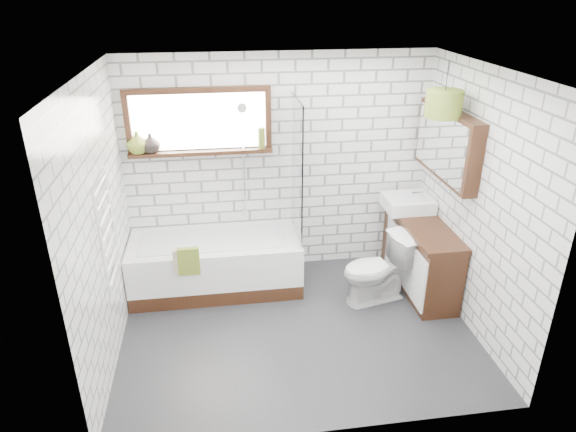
{
  "coord_description": "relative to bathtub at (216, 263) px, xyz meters",
  "views": [
    {
      "loc": [
        -0.69,
        -4.12,
        3.16
      ],
      "look_at": [
        -0.06,
        0.25,
        1.12
      ],
      "focal_mm": 32.0,
      "sensor_mm": 36.0,
      "label": 1
    }
  ],
  "objects": [
    {
      "name": "floor",
      "position": [
        0.77,
        -0.89,
        -0.3
      ],
      "size": [
        3.4,
        2.6,
        0.01
      ],
      "primitive_type": "cube",
      "color": "#252529",
      "rests_on": "ground"
    },
    {
      "name": "ceiling",
      "position": [
        0.77,
        -0.89,
        2.21
      ],
      "size": [
        3.4,
        2.6,
        0.01
      ],
      "primitive_type": "cube",
      "color": "white",
      "rests_on": "ground"
    },
    {
      "name": "wall_back",
      "position": [
        0.77,
        0.41,
        0.95
      ],
      "size": [
        3.4,
        0.01,
        2.5
      ],
      "primitive_type": "cube",
      "color": "white",
      "rests_on": "ground"
    },
    {
      "name": "wall_front",
      "position": [
        0.77,
        -2.2,
        0.95
      ],
      "size": [
        3.4,
        0.01,
        2.5
      ],
      "primitive_type": "cube",
      "color": "white",
      "rests_on": "ground"
    },
    {
      "name": "wall_left",
      "position": [
        -0.93,
        -0.89,
        0.95
      ],
      "size": [
        0.01,
        2.6,
        2.5
      ],
      "primitive_type": "cube",
      "color": "white",
      "rests_on": "ground"
    },
    {
      "name": "wall_right",
      "position": [
        2.48,
        -0.89,
        0.95
      ],
      "size": [
        0.01,
        2.6,
        2.5
      ],
      "primitive_type": "cube",
      "color": "white",
      "rests_on": "ground"
    },
    {
      "name": "window",
      "position": [
        -0.08,
        0.37,
        1.5
      ],
      "size": [
        1.52,
        0.16,
        0.68
      ],
      "primitive_type": "cube",
      "color": "black",
      "rests_on": "wall_back"
    },
    {
      "name": "towel_radiator",
      "position": [
        -0.89,
        -0.89,
        0.9
      ],
      "size": [
        0.06,
        0.52,
        1.0
      ],
      "primitive_type": "cube",
      "color": "white",
      "rests_on": "wall_left"
    },
    {
      "name": "mirror_cabinet",
      "position": [
        2.39,
        -0.29,
        1.35
      ],
      "size": [
        0.16,
        1.2,
        0.7
      ],
      "primitive_type": "cube",
      "color": "black",
      "rests_on": "wall_right"
    },
    {
      "name": "shower_riser",
      "position": [
        0.37,
        0.37,
        1.05
      ],
      "size": [
        0.02,
        0.02,
        1.3
      ],
      "primitive_type": "cylinder",
      "color": "silver",
      "rests_on": "wall_back"
    },
    {
      "name": "bathtub",
      "position": [
        0.0,
        0.0,
        0.0
      ],
      "size": [
        1.84,
        0.81,
        0.6
      ],
      "primitive_type": "cube",
      "color": "white",
      "rests_on": "floor"
    },
    {
      "name": "shower_screen",
      "position": [
        0.9,
        0.0,
        1.05
      ],
      "size": [
        0.02,
        0.72,
        1.5
      ],
      "primitive_type": "cube",
      "color": "white",
      "rests_on": "bathtub"
    },
    {
      "name": "towel_green",
      "position": [
        -0.26,
        -0.41,
        0.28
      ],
      "size": [
        0.22,
        0.06,
        0.3
      ],
      "primitive_type": "cube",
      "color": "olive",
      "rests_on": "bathtub"
    },
    {
      "name": "towel_beige",
      "position": [
        -0.31,
        -0.41,
        0.28
      ],
      "size": [
        0.21,
        0.05,
        0.27
      ],
      "primitive_type": "cube",
      "color": "tan",
      "rests_on": "bathtub"
    },
    {
      "name": "vanity",
      "position": [
        2.25,
        -0.29,
        0.09
      ],
      "size": [
        0.44,
        1.37,
        0.78
      ],
      "primitive_type": "cube",
      "color": "black",
      "rests_on": "floor"
    },
    {
      "name": "basin",
      "position": [
        2.19,
        0.07,
        0.56
      ],
      "size": [
        0.52,
        0.45,
        0.15
      ],
      "primitive_type": "cube",
      "color": "white",
      "rests_on": "vanity"
    },
    {
      "name": "tap",
      "position": [
        2.35,
        0.07,
        0.61
      ],
      "size": [
        0.03,
        0.03,
        0.15
      ],
      "primitive_type": "cylinder",
      "rotation": [
        0.0,
        0.0,
        -0.11
      ],
      "color": "silver",
      "rests_on": "vanity"
    },
    {
      "name": "toilet",
      "position": [
        1.68,
        -0.51,
        0.08
      ],
      "size": [
        0.57,
        0.81,
        0.75
      ],
      "primitive_type": "imported",
      "rotation": [
        0.0,
        0.0,
        -1.35
      ],
      "color": "white",
      "rests_on": "floor"
    },
    {
      "name": "vase_olive",
      "position": [
        -0.73,
        0.34,
        1.3
      ],
      "size": [
        0.28,
        0.28,
        0.23
      ],
      "primitive_type": "imported",
      "rotation": [
        0.0,
        0.0,
        0.3
      ],
      "color": "olive",
      "rests_on": "window"
    },
    {
      "name": "vase_dark",
      "position": [
        -0.6,
        0.34,
        1.29
      ],
      "size": [
        0.26,
        0.26,
        0.21
      ],
      "primitive_type": "imported",
      "rotation": [
        0.0,
        0.0,
        0.4
      ],
      "color": "black",
      "rests_on": "window"
    },
    {
      "name": "bottle",
      "position": [
        0.57,
        0.34,
        1.29
      ],
      "size": [
        0.08,
        0.08,
        0.22
      ],
      "primitive_type": "cylinder",
      "rotation": [
        0.0,
        0.0,
        0.17
      ],
      "color": "olive",
      "rests_on": "window"
    },
    {
      "name": "pendant",
      "position": [
        2.22,
        -0.46,
        1.8
      ],
      "size": [
        0.35,
        0.35,
        0.25
      ],
      "primitive_type": "cylinder",
      "color": "olive",
      "rests_on": "ceiling"
    }
  ]
}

